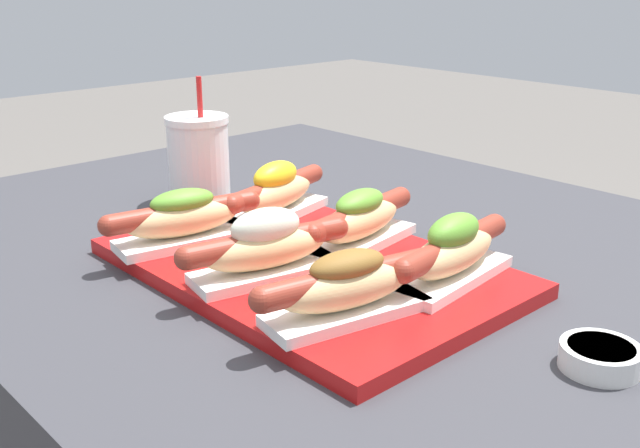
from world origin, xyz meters
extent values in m
cube|color=#B71414|center=(0.06, -0.11, 0.76)|extent=(0.47, 0.31, 0.02)
cube|color=white|center=(-0.09, -0.19, 0.77)|extent=(0.09, 0.18, 0.01)
ellipsoid|color=#DBB77A|center=(-0.09, -0.19, 0.80)|extent=(0.07, 0.15, 0.04)
cylinder|color=maroon|center=(-0.09, -0.19, 0.81)|extent=(0.06, 0.19, 0.03)
sphere|color=maroon|center=(-0.10, -0.28, 0.81)|extent=(0.03, 0.03, 0.03)
sphere|color=maroon|center=(-0.07, -0.09, 0.81)|extent=(0.03, 0.03, 0.03)
ellipsoid|color=#5B992D|center=(-0.09, -0.19, 0.82)|extent=(0.05, 0.09, 0.03)
cube|color=white|center=(0.06, -0.18, 0.77)|extent=(0.09, 0.18, 0.01)
ellipsoid|color=#DBB77A|center=(0.06, -0.18, 0.80)|extent=(0.08, 0.16, 0.04)
cylinder|color=maroon|center=(0.06, -0.18, 0.81)|extent=(0.06, 0.19, 0.03)
sphere|color=maroon|center=(0.04, -0.27, 0.81)|extent=(0.03, 0.03, 0.03)
sphere|color=maroon|center=(0.08, -0.09, 0.81)|extent=(0.03, 0.03, 0.03)
ellipsoid|color=silver|center=(0.06, -0.18, 0.83)|extent=(0.06, 0.09, 0.04)
cube|color=white|center=(0.20, -0.18, 0.77)|extent=(0.09, 0.18, 0.01)
ellipsoid|color=#DBB77A|center=(0.20, -0.18, 0.80)|extent=(0.08, 0.16, 0.04)
cylinder|color=maroon|center=(0.20, -0.18, 0.81)|extent=(0.06, 0.19, 0.03)
sphere|color=maroon|center=(0.18, -0.27, 0.81)|extent=(0.03, 0.03, 0.03)
sphere|color=maroon|center=(0.21, -0.09, 0.81)|extent=(0.03, 0.03, 0.03)
ellipsoid|color=brown|center=(0.20, -0.18, 0.82)|extent=(0.05, 0.09, 0.03)
cube|color=white|center=(-0.09, -0.03, 0.77)|extent=(0.10, 0.18, 0.01)
ellipsoid|color=#DBB77A|center=(-0.09, -0.03, 0.80)|extent=(0.08, 0.16, 0.04)
cylinder|color=maroon|center=(-0.09, -0.03, 0.81)|extent=(0.07, 0.19, 0.03)
sphere|color=maroon|center=(-0.07, -0.12, 0.81)|extent=(0.03, 0.03, 0.03)
sphere|color=maroon|center=(-0.12, 0.06, 0.81)|extent=(0.03, 0.03, 0.03)
ellipsoid|color=yellow|center=(-0.09, -0.03, 0.82)|extent=(0.06, 0.09, 0.04)
cube|color=white|center=(0.06, -0.03, 0.77)|extent=(0.09, 0.18, 0.01)
ellipsoid|color=#DBB77A|center=(0.06, -0.03, 0.80)|extent=(0.07, 0.15, 0.04)
cylinder|color=maroon|center=(0.06, -0.03, 0.81)|extent=(0.06, 0.19, 0.03)
sphere|color=maroon|center=(0.08, -0.12, 0.81)|extent=(0.03, 0.03, 0.03)
sphere|color=maroon|center=(0.05, 0.06, 0.81)|extent=(0.03, 0.03, 0.03)
ellipsoid|color=#5B992D|center=(0.06, -0.03, 0.82)|extent=(0.05, 0.09, 0.03)
cube|color=white|center=(0.21, -0.04, 0.77)|extent=(0.08, 0.17, 0.01)
ellipsoid|color=#DBB77A|center=(0.21, -0.04, 0.80)|extent=(0.06, 0.15, 0.04)
cylinder|color=maroon|center=(0.21, -0.04, 0.81)|extent=(0.05, 0.19, 0.03)
sphere|color=maroon|center=(0.22, -0.13, 0.81)|extent=(0.03, 0.03, 0.03)
sphere|color=maroon|center=(0.20, 0.06, 0.81)|extent=(0.03, 0.03, 0.03)
ellipsoid|color=#5B992D|center=(0.21, -0.04, 0.82)|extent=(0.05, 0.09, 0.04)
cylinder|color=silver|center=(0.40, -0.06, 0.76)|extent=(0.07, 0.07, 0.02)
cylinder|color=yellow|center=(0.40, -0.06, 0.77)|extent=(0.06, 0.06, 0.01)
cylinder|color=white|center=(-0.27, -0.04, 0.81)|extent=(0.09, 0.09, 0.12)
cylinder|color=white|center=(-0.27, -0.04, 0.88)|extent=(0.10, 0.10, 0.01)
cylinder|color=red|center=(-0.26, -0.04, 0.91)|extent=(0.01, 0.01, 0.06)
camera|label=1|loc=(0.67, -0.65, 1.09)|focal=42.00mm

